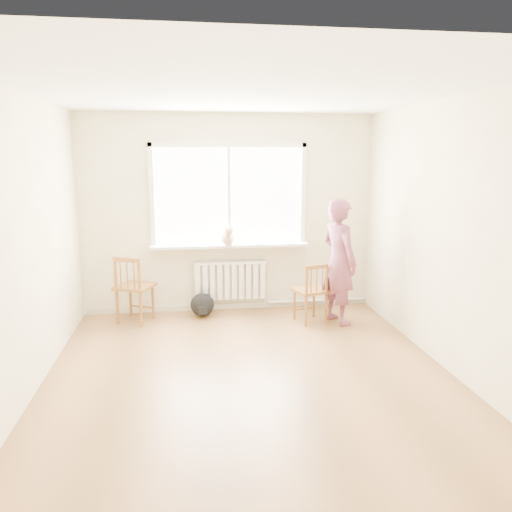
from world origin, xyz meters
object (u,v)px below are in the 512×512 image
object	(u,v)px
person	(339,262)
cat	(227,236)
chair_left	(133,289)
chair_right	(312,293)
backpack	(202,305)

from	to	relation	value
person	cat	xyz separation A→B (m)	(-1.38, 0.59, 0.26)
cat	person	bearing A→B (deg)	-26.70
chair_left	chair_right	xyz separation A→B (m)	(2.29, -0.33, -0.05)
person	cat	bearing A→B (deg)	46.63
chair_left	backpack	size ratio (longest dim) A/B	2.77
chair_right	cat	size ratio (longest dim) A/B	1.77
chair_left	chair_right	bearing A→B (deg)	-164.42
chair_left	person	size ratio (longest dim) A/B	0.55
person	chair_right	bearing A→B (deg)	64.57
chair_left	backpack	distance (m)	0.95
chair_right	person	world-z (taller)	person
chair_left	chair_right	size ratio (longest dim) A/B	1.12
backpack	cat	bearing A→B (deg)	16.75
chair_left	cat	size ratio (longest dim) A/B	1.99
cat	backpack	distance (m)	0.99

